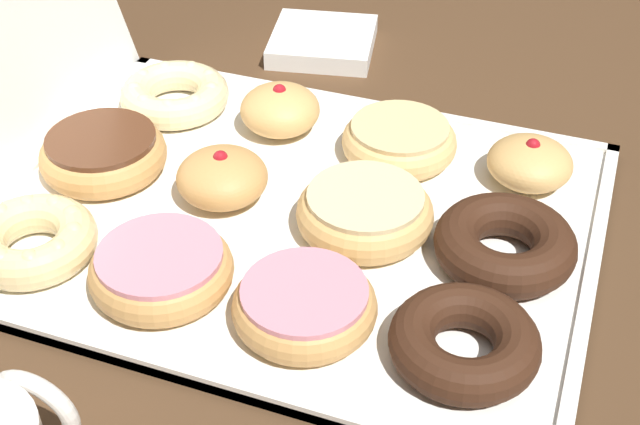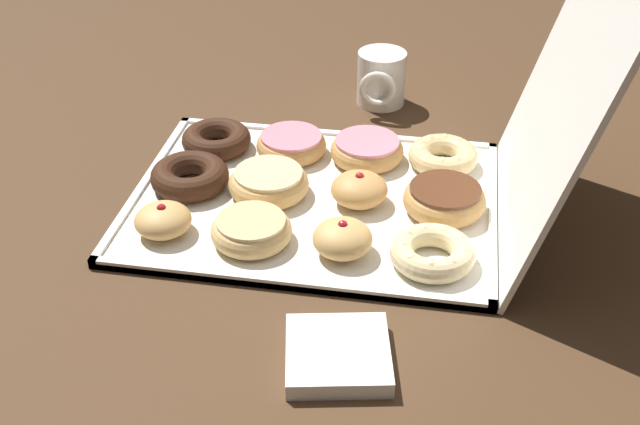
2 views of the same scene
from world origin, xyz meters
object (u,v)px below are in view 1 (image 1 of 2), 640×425
pink_frosted_donut_3 (305,305)px  napkin_stack (323,42)px  glazed_ring_donut_5 (399,140)px  glazed_ring_donut_4 (365,212)px  pink_frosted_donut_6 (161,269)px  cruller_donut_9 (31,239)px  donut_box (293,217)px  chocolate_cake_ring_donut_1 (504,246)px  chocolate_frosted_donut_10 (101,155)px  chocolate_cake_ring_donut_0 (464,342)px  cruller_donut_11 (175,94)px  jelly_filled_donut_2 (530,163)px  jelly_filled_donut_7 (222,177)px  jelly_filled_donut_8 (280,110)px

pink_frosted_donut_3 → napkin_stack: pink_frosted_donut_3 is taller
glazed_ring_donut_5 → napkin_stack: glazed_ring_donut_5 is taller
glazed_ring_donut_4 → napkin_stack: glazed_ring_donut_4 is taller
pink_frosted_donut_6 → napkin_stack: 0.45m
cruller_donut_9 → donut_box: bearing=-54.9°
chocolate_cake_ring_donut_1 → glazed_ring_donut_4: bearing=88.8°
chocolate_cake_ring_donut_1 → chocolate_frosted_donut_10: (-0.00, 0.39, 0.00)m
glazed_ring_donut_5 → cruller_donut_9: bearing=135.0°
chocolate_cake_ring_donut_0 → cruller_donut_9: size_ratio=1.03×
cruller_donut_11 → glazed_ring_donut_4: bearing=-116.8°
jelly_filled_donut_2 → glazed_ring_donut_4: (-0.12, 0.12, -0.00)m
chocolate_cake_ring_donut_0 → jelly_filled_donut_2: jelly_filled_donut_2 is taller
donut_box → jelly_filled_donut_7: size_ratio=6.43×
donut_box → jelly_filled_donut_8: size_ratio=6.64×
cruller_donut_9 → chocolate_frosted_donut_10: chocolate_frosted_donut_10 is taller
glazed_ring_donut_5 → cruller_donut_9: size_ratio=1.02×
chocolate_cake_ring_donut_0 → chocolate_frosted_donut_10: bearing=72.8°
chocolate_frosted_donut_10 → napkin_stack: chocolate_frosted_donut_10 is taller
jelly_filled_donut_7 → pink_frosted_donut_6: bearing=-178.1°
napkin_stack → chocolate_frosted_donut_10: bearing=162.0°
chocolate_cake_ring_donut_1 → jelly_filled_donut_7: size_ratio=1.42×
chocolate_cake_ring_donut_0 → jelly_filled_donut_8: (0.25, 0.25, 0.01)m
jelly_filled_donut_7 → chocolate_frosted_donut_10: size_ratio=0.70×
chocolate_cake_ring_donut_0 → jelly_filled_donut_8: size_ratio=1.39×
donut_box → pink_frosted_donut_6: (-0.13, 0.06, 0.02)m
jelly_filled_donut_7 → chocolate_frosted_donut_10: jelly_filled_donut_7 is taller
jelly_filled_donut_7 → napkin_stack: jelly_filled_donut_7 is taller
jelly_filled_donut_2 → cruller_donut_9: 0.46m
jelly_filled_donut_2 → cruller_donut_11: 0.38m
glazed_ring_donut_4 → cruller_donut_9: bearing=117.1°
pink_frosted_donut_3 → glazed_ring_donut_4: 0.13m
donut_box → jelly_filled_donut_8: (0.13, 0.06, 0.03)m
chocolate_cake_ring_donut_0 → napkin_stack: size_ratio=0.94×
chocolate_cake_ring_donut_1 → cruller_donut_9: (-0.13, 0.38, -0.00)m
glazed_ring_donut_5 → chocolate_frosted_donut_10: size_ratio=0.93×
glazed_ring_donut_4 → pink_frosted_donut_6: 0.18m
pink_frosted_donut_6 → napkin_stack: pink_frosted_donut_6 is taller
chocolate_cake_ring_donut_1 → jelly_filled_donut_8: size_ratio=1.47×
chocolate_cake_ring_donut_1 → glazed_ring_donut_5: bearing=45.6°
jelly_filled_donut_8 → napkin_stack: size_ratio=0.67×
jelly_filled_donut_8 → napkin_stack: (0.20, 0.02, -0.02)m
pink_frosted_donut_3 → napkin_stack: bearing=18.1°
pink_frosted_donut_6 → pink_frosted_donut_3: bearing=-89.2°
pink_frosted_donut_6 → jelly_filled_donut_8: (0.25, -0.00, 0.00)m
cruller_donut_9 → glazed_ring_donut_4: bearing=-62.9°
glazed_ring_donut_5 → cruller_donut_11: 0.25m
cruller_donut_11 → glazed_ring_donut_5: bearing=-91.5°
chocolate_cake_ring_donut_0 → chocolate_cake_ring_donut_1: size_ratio=0.95×
pink_frosted_donut_3 → jelly_filled_donut_7: bearing=45.8°
chocolate_cake_ring_donut_0 → cruller_donut_9: (-0.01, 0.37, 0.00)m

